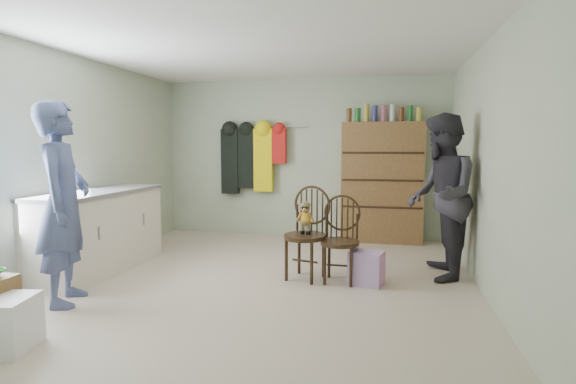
% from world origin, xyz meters
% --- Properties ---
extents(ground_plane, '(5.00, 5.00, 0.00)m').
position_xyz_m(ground_plane, '(0.00, 0.00, 0.00)').
color(ground_plane, beige).
rests_on(ground_plane, ground).
extents(room_walls, '(5.00, 5.00, 5.00)m').
position_xyz_m(room_walls, '(0.00, 0.53, 1.58)').
color(room_walls, '#AFB99B').
rests_on(room_walls, ground).
extents(counter, '(0.64, 1.86, 0.94)m').
position_xyz_m(counter, '(-1.95, 0.00, 0.47)').
color(counter, silver).
rests_on(counter, ground).
extents(plastic_tub, '(0.47, 0.45, 0.38)m').
position_xyz_m(plastic_tub, '(-1.37, -1.98, 0.19)').
color(plastic_tub, white).
rests_on(plastic_tub, ground).
extents(chair_front, '(0.56, 0.56, 1.02)m').
position_xyz_m(chair_front, '(0.46, 0.21, 0.57)').
color(chair_front, '#392414').
rests_on(chair_front, ground).
extents(chair_far, '(0.43, 0.43, 0.92)m').
position_xyz_m(chair_far, '(0.83, 0.17, 0.50)').
color(chair_far, '#392414').
rests_on(chair_far, ground).
extents(striped_bag, '(0.39, 0.34, 0.36)m').
position_xyz_m(striped_bag, '(1.12, 0.10, 0.18)').
color(striped_bag, pink).
rests_on(striped_bag, ground).
extents(person_left, '(0.66, 0.79, 1.86)m').
position_xyz_m(person_left, '(-1.60, -1.02, 0.93)').
color(person_left, '#485585').
rests_on(person_left, ground).
extents(person_right, '(0.70, 0.89, 1.81)m').
position_xyz_m(person_right, '(1.89, 0.52, 0.90)').
color(person_right, '#2D2B33').
rests_on(person_right, ground).
extents(dresser, '(1.20, 0.39, 2.06)m').
position_xyz_m(dresser, '(1.25, 2.30, 0.92)').
color(dresser, brown).
rests_on(dresser, ground).
extents(coat_rack, '(1.42, 0.12, 1.09)m').
position_xyz_m(coat_rack, '(-0.83, 2.38, 1.25)').
color(coat_rack, '#99999E').
rests_on(coat_rack, ground).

